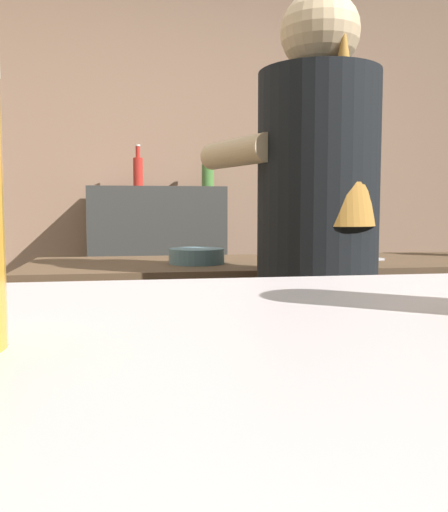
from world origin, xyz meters
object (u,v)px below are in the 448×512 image
at_px(bartender, 318,254).
at_px(bottle_vinegar, 208,175).
at_px(bottle_soy, 138,171).
at_px(mixing_bowl, 197,256).
at_px(chefs_knife, 354,260).

height_order(bartender, bottle_vinegar, bartender).
bearing_deg(bottle_vinegar, bottle_soy, -174.76).
bearing_deg(mixing_bowl, bartender, -53.35).
xyz_separation_m(mixing_bowl, chefs_knife, (0.58, 0.00, -0.02)).
relative_size(chefs_knife, bottle_soy, 0.97).
distance_m(bartender, chefs_knife, 0.50).
relative_size(bartender, mixing_bowl, 8.95).
bearing_deg(bottle_vinegar, mixing_bowl, -99.43).
relative_size(bartender, bottle_soy, 6.96).
height_order(bartender, mixing_bowl, bartender).
relative_size(bartender, chefs_knife, 7.17).
relative_size(mixing_bowl, chefs_knife, 0.80).
bearing_deg(chefs_knife, bottle_vinegar, 94.79).
xyz_separation_m(mixing_bowl, bottle_vinegar, (0.24, 1.43, 0.37)).
bearing_deg(bartender, bottle_soy, -4.50).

